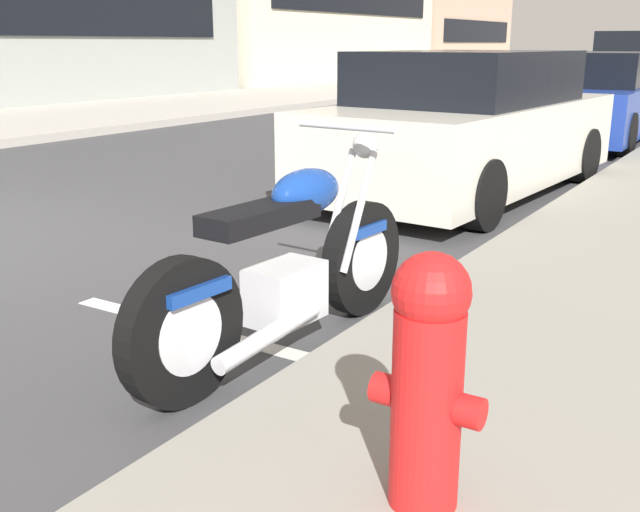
% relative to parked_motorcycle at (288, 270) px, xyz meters
% --- Properties ---
extents(sidewalk_far_curb, '(120.00, 5.00, 0.14)m').
position_rel_parked_motorcycle_xyz_m(sidewalk_far_curb, '(11.95, 10.57, -0.37)').
color(sidewalk_far_curb, '#ADA89E').
rests_on(sidewalk_far_curb, ground).
extents(parking_stall_stripe, '(0.12, 2.20, 0.01)m').
position_rel_parked_motorcycle_xyz_m(parking_stall_stripe, '(-0.05, 0.41, -0.44)').
color(parking_stall_stripe, silver).
rests_on(parking_stall_stripe, ground).
extents(parked_motorcycle, '(2.11, 0.62, 1.13)m').
position_rel_parked_motorcycle_xyz_m(parked_motorcycle, '(0.00, 0.00, 0.00)').
color(parked_motorcycle, black).
rests_on(parked_motorcycle, ground).
extents(parked_car_second_in_row, '(4.34, 2.03, 1.47)m').
position_rel_parked_motorcycle_xyz_m(parked_car_second_in_row, '(4.44, 0.79, 0.27)').
color(parked_car_second_in_row, beige).
rests_on(parked_car_second_in_row, ground).
extents(parked_car_at_intersection, '(4.19, 1.90, 1.41)m').
position_rel_parked_motorcycle_xyz_m(parked_car_at_intersection, '(9.55, 0.72, 0.23)').
color(parked_car_at_intersection, navy).
rests_on(parked_car_at_intersection, ground).
extents(car_opposite_curb, '(4.37, 2.07, 1.33)m').
position_rel_parked_motorcycle_xyz_m(car_opposite_curb, '(19.32, 7.35, 0.21)').
color(car_opposite_curb, silver).
rests_on(car_opposite_curb, ground).
extents(fire_hydrant, '(0.24, 0.36, 0.83)m').
position_rel_parked_motorcycle_xyz_m(fire_hydrant, '(-1.05, -1.24, 0.14)').
color(fire_hydrant, red).
rests_on(fire_hydrant, sidewalk_near_curb).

